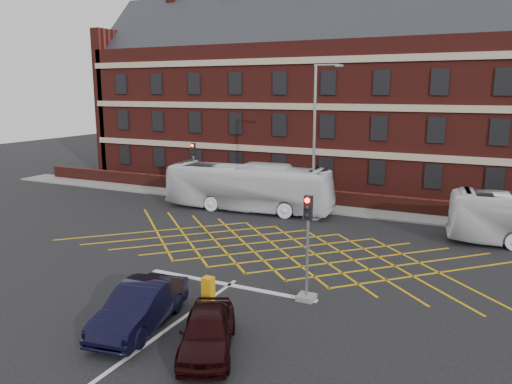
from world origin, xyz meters
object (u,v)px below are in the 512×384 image
at_px(car_navy, 140,307).
at_px(utility_cabinet, 208,289).
at_px(bus_left, 248,187).
at_px(car_maroon, 207,331).
at_px(traffic_light_near, 307,258).
at_px(direction_signs, 182,179).
at_px(street_lamp, 314,166).
at_px(traffic_light_far, 194,176).

height_order(car_navy, utility_cabinet, car_navy).
distance_m(bus_left, car_navy, 17.98).
relative_size(car_maroon, traffic_light_near, 0.96).
bearing_deg(direction_signs, traffic_light_near, -42.80).
bearing_deg(traffic_light_near, direction_signs, 137.20).
distance_m(car_navy, utility_cabinet, 3.15).
bearing_deg(utility_cabinet, bus_left, 110.69).
relative_size(direction_signs, utility_cabinet, 2.21).
height_order(street_lamp, direction_signs, street_lamp).
height_order(traffic_light_near, street_lamp, street_lamp).
bearing_deg(traffic_light_far, street_lamp, -10.52).
relative_size(bus_left, car_maroon, 2.87).
relative_size(car_maroon, utility_cabinet, 4.12).
height_order(car_navy, direction_signs, direction_signs).
bearing_deg(car_navy, traffic_light_far, 107.91).
distance_m(street_lamp, direction_signs, 12.21).
distance_m(bus_left, car_maroon, 19.30).
bearing_deg(traffic_light_near, street_lamp, 108.11).
bearing_deg(traffic_light_far, car_maroon, -56.28).
height_order(bus_left, direction_signs, bus_left).
distance_m(traffic_light_far, direction_signs, 1.43).
height_order(traffic_light_near, traffic_light_far, same).
bearing_deg(direction_signs, car_navy, -59.67).
xyz_separation_m(car_maroon, traffic_light_far, (-13.07, 19.58, 1.06)).
bearing_deg(bus_left, car_maroon, -161.13).
relative_size(bus_left, utility_cabinet, 11.84).
xyz_separation_m(bus_left, traffic_light_near, (8.93, -12.62, 0.12)).
bearing_deg(car_navy, street_lamp, 78.88).
relative_size(traffic_light_near, direction_signs, 1.94).
relative_size(car_maroon, direction_signs, 1.87).
bearing_deg(car_maroon, traffic_light_far, 98.81).
height_order(car_navy, traffic_light_far, traffic_light_far).
bearing_deg(car_navy, utility_cabinet, 61.61).
bearing_deg(direction_signs, utility_cabinet, -53.09).
bearing_deg(bus_left, traffic_light_far, 68.42).
xyz_separation_m(street_lamp, direction_signs, (-11.82, 2.25, -2.08)).
relative_size(bus_left, street_lamp, 1.20).
bearing_deg(street_lamp, traffic_light_far, 169.48).
bearing_deg(traffic_light_far, bus_left, -17.72).
bearing_deg(car_navy, car_maroon, -17.02).
xyz_separation_m(traffic_light_far, street_lamp, (10.47, -1.94, 1.69)).
bearing_deg(traffic_light_far, car_navy, -62.33).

